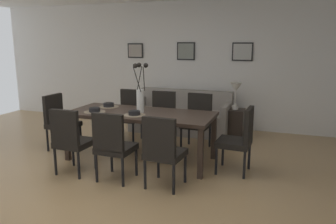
# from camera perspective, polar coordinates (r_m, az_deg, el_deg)

# --- Properties ---
(ground_plane) EXTENTS (9.00, 9.00, 0.00)m
(ground_plane) POSITION_cam_1_polar(r_m,az_deg,el_deg) (4.53, -10.30, -11.37)
(ground_plane) COLOR tan
(back_wall_panel) EXTENTS (9.00, 0.10, 2.60)m
(back_wall_panel) POSITION_cam_1_polar(r_m,az_deg,el_deg) (7.17, 2.53, 8.14)
(back_wall_panel) COLOR silver
(back_wall_panel) RESTS_ON ground
(dining_table) EXTENTS (2.20, 0.93, 0.74)m
(dining_table) POSITION_cam_1_polar(r_m,az_deg,el_deg) (5.02, -4.73, -0.83)
(dining_table) COLOR #33261E
(dining_table) RESTS_ON ground
(dining_chair_near_left) EXTENTS (0.45, 0.45, 0.92)m
(dining_chair_near_left) POSITION_cam_1_polar(r_m,az_deg,el_deg) (4.66, -16.31, -4.31)
(dining_chair_near_left) COLOR black
(dining_chair_near_left) RESTS_ON ground
(dining_chair_near_right) EXTENTS (0.45, 0.45, 0.92)m
(dining_chair_near_right) POSITION_cam_1_polar(r_m,az_deg,el_deg) (6.11, -6.66, -0.08)
(dining_chair_near_right) COLOR black
(dining_chair_near_right) RESTS_ON ground
(dining_chair_far_left) EXTENTS (0.45, 0.45, 0.92)m
(dining_chair_far_left) POSITION_cam_1_polar(r_m,az_deg,el_deg) (4.31, -9.39, -5.32)
(dining_chair_far_left) COLOR black
(dining_chair_far_left) RESTS_ON ground
(dining_chair_far_right) EXTENTS (0.45, 0.45, 0.92)m
(dining_chair_far_right) POSITION_cam_1_polar(r_m,az_deg,el_deg) (5.84, -1.06, -0.56)
(dining_chair_far_right) COLOR black
(dining_chair_far_right) RESTS_ON ground
(dining_chair_mid_left) EXTENTS (0.47, 0.47, 0.92)m
(dining_chair_mid_left) POSITION_cam_1_polar(r_m,az_deg,el_deg) (4.05, -0.88, -6.29)
(dining_chair_mid_left) COLOR black
(dining_chair_mid_left) RESTS_ON ground
(dining_chair_mid_right) EXTENTS (0.47, 0.47, 0.92)m
(dining_chair_mid_right) POSITION_cam_1_polar(r_m,az_deg,el_deg) (5.63, 5.07, -1.08)
(dining_chair_mid_right) COLOR black
(dining_chair_mid_right) RESTS_ON ground
(dining_chair_head_west) EXTENTS (0.45, 0.45, 0.92)m
(dining_chair_head_west) POSITION_cam_1_polar(r_m,az_deg,el_deg) (5.84, -18.10, -1.18)
(dining_chair_head_west) COLOR black
(dining_chair_head_west) RESTS_ON ground
(dining_chair_head_east) EXTENTS (0.46, 0.46, 0.92)m
(dining_chair_head_east) POSITION_cam_1_polar(r_m,az_deg,el_deg) (4.63, 12.18, -4.21)
(dining_chair_head_east) COLOR black
(dining_chair_head_east) RESTS_ON ground
(centerpiece_vase) EXTENTS (0.21, 0.23, 0.73)m
(centerpiece_vase) POSITION_cam_1_polar(r_m,az_deg,el_deg) (4.95, -4.79, 3.14)
(centerpiece_vase) COLOR silver
(centerpiece_vase) RESTS_ON dining_table
(placemat_near_left) EXTENTS (0.32, 0.32, 0.01)m
(placemat_near_left) POSITION_cam_1_polar(r_m,az_deg,el_deg) (5.13, -12.44, 0.03)
(placemat_near_left) COLOR #7F705B
(placemat_near_left) RESTS_ON dining_table
(bowl_near_left) EXTENTS (0.17, 0.17, 0.07)m
(bowl_near_left) POSITION_cam_1_polar(r_m,az_deg,el_deg) (5.13, -12.46, 0.44)
(bowl_near_left) COLOR black
(bowl_near_left) RESTS_ON dining_table
(placemat_near_right) EXTENTS (0.32, 0.32, 0.01)m
(placemat_near_right) POSITION_cam_1_polar(r_m,az_deg,el_deg) (5.48, -10.11, 0.89)
(placemat_near_right) COLOR #7F705B
(placemat_near_right) RESTS_ON dining_table
(bowl_near_right) EXTENTS (0.17, 0.17, 0.07)m
(bowl_near_right) POSITION_cam_1_polar(r_m,az_deg,el_deg) (5.48, -10.13, 1.27)
(bowl_near_right) COLOR black
(bowl_near_right) RESTS_ON dining_table
(placemat_far_left) EXTENTS (0.32, 0.32, 0.01)m
(placemat_far_left) POSITION_cam_1_polar(r_m,az_deg,el_deg) (4.82, -5.78, -0.52)
(placemat_far_left) COLOR #7F705B
(placemat_far_left) RESTS_ON dining_table
(bowl_far_left) EXTENTS (0.17, 0.17, 0.07)m
(bowl_far_left) POSITION_cam_1_polar(r_m,az_deg,el_deg) (4.81, -5.79, -0.09)
(bowl_far_left) COLOR black
(bowl_far_left) RESTS_ON dining_table
(sofa) EXTENTS (1.96, 0.84, 0.80)m
(sofa) POSITION_cam_1_polar(r_m,az_deg,el_deg) (6.75, 2.29, -0.87)
(sofa) COLOR gray
(sofa) RESTS_ON ground
(side_table) EXTENTS (0.36, 0.36, 0.52)m
(side_table) POSITION_cam_1_polar(r_m,az_deg,el_deg) (6.50, 11.30, -1.78)
(side_table) COLOR black
(side_table) RESTS_ON ground
(table_lamp) EXTENTS (0.22, 0.22, 0.51)m
(table_lamp) POSITION_cam_1_polar(r_m,az_deg,el_deg) (6.38, 11.53, 3.75)
(table_lamp) COLOR beige
(table_lamp) RESTS_ON side_table
(framed_picture_left) EXTENTS (0.36, 0.03, 0.32)m
(framed_picture_left) POSITION_cam_1_polar(r_m,az_deg,el_deg) (7.48, -5.61, 10.42)
(framed_picture_left) COLOR black
(framed_picture_center) EXTENTS (0.39, 0.03, 0.37)m
(framed_picture_center) POSITION_cam_1_polar(r_m,az_deg,el_deg) (7.06, 3.09, 10.36)
(framed_picture_center) COLOR black
(framed_picture_right) EXTENTS (0.41, 0.03, 0.36)m
(framed_picture_right) POSITION_cam_1_polar(r_m,az_deg,el_deg) (6.81, 12.63, 10.03)
(framed_picture_right) COLOR black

